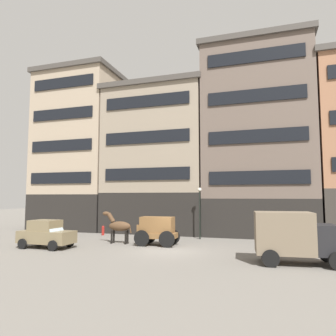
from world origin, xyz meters
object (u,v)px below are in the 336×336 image
at_px(draft_horse, 119,226).
at_px(streetlamp_curbside, 200,206).
at_px(cargo_wagon, 157,229).
at_px(delivery_truck_near, 296,236).
at_px(sedan_dark, 46,234).
at_px(fire_hydrant_curbside, 103,230).

distance_m(draft_horse, streetlamp_curbside, 6.76).
xyz_separation_m(cargo_wagon, draft_horse, (-2.95, -0.00, 0.12)).
relative_size(delivery_truck_near, sedan_dark, 1.20).
relative_size(cargo_wagon, streetlamp_curbside, 0.71).
bearing_deg(streetlamp_curbside, draft_horse, -141.63).
bearing_deg(sedan_dark, streetlamp_curbside, 39.41).
xyz_separation_m(cargo_wagon, sedan_dark, (-6.67, -3.21, -0.23)).
distance_m(draft_horse, fire_hydrant_curbside, 5.34).
bearing_deg(delivery_truck_near, fire_hydrant_curbside, 153.56).
distance_m(delivery_truck_near, streetlamp_curbside, 10.20).
bearing_deg(streetlamp_curbside, fire_hydrant_curbside, -179.11).
bearing_deg(streetlamp_curbside, cargo_wagon, -118.56).
height_order(draft_horse, sedan_dark, draft_horse).
bearing_deg(fire_hydrant_curbside, draft_horse, -48.78).
relative_size(draft_horse, delivery_truck_near, 0.52).
height_order(sedan_dark, streetlamp_curbside, streetlamp_curbside).
height_order(cargo_wagon, draft_horse, draft_horse).
height_order(cargo_wagon, sedan_dark, cargo_wagon).
xyz_separation_m(cargo_wagon, streetlamp_curbside, (2.23, 4.10, 1.52)).
height_order(draft_horse, fire_hydrant_curbside, draft_horse).
bearing_deg(sedan_dark, cargo_wagon, 25.72).
bearing_deg(sedan_dark, fire_hydrant_curbside, 88.08).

